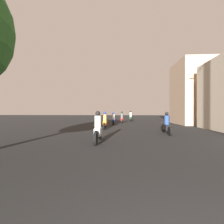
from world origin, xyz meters
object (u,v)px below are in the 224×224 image
(building_right_far, at_px, (193,93))
(motorcycle_orange, at_px, (105,122))
(motorcycle_silver, at_px, (98,130))
(motorcycle_green, at_px, (131,117))
(motorcycle_black, at_px, (166,125))
(motorcycle_blue, at_px, (113,120))
(motorcycle_red, at_px, (122,118))

(building_right_far, bearing_deg, motorcycle_orange, -151.21)
(motorcycle_silver, xyz_separation_m, building_right_far, (9.91, 11.45, 3.13))
(motorcycle_silver, bearing_deg, building_right_far, 49.13)
(motorcycle_green, bearing_deg, building_right_far, -33.15)
(motorcycle_black, bearing_deg, motorcycle_orange, 141.21)
(motorcycle_orange, xyz_separation_m, motorcycle_blue, (0.54, 4.05, -0.03))
(motorcycle_silver, relative_size, motorcycle_blue, 1.06)
(motorcycle_silver, bearing_deg, motorcycle_black, 35.81)
(motorcycle_black, relative_size, motorcycle_orange, 0.98)
(building_right_far, bearing_deg, motorcycle_silver, -130.87)
(motorcycle_silver, distance_m, motorcycle_orange, 5.85)
(motorcycle_orange, relative_size, motorcycle_blue, 1.11)
(motorcycle_orange, distance_m, building_right_far, 12.07)
(motorcycle_red, relative_size, motorcycle_green, 1.04)
(motorcycle_red, bearing_deg, motorcycle_green, 73.26)
(motorcycle_silver, height_order, motorcycle_orange, motorcycle_silver)
(motorcycle_silver, distance_m, motorcycle_blue, 9.90)
(motorcycle_blue, bearing_deg, motorcycle_red, 73.12)
(motorcycle_red, bearing_deg, motorcycle_silver, -92.75)
(motorcycle_orange, xyz_separation_m, motorcycle_green, (2.93, 10.79, 0.04))
(motorcycle_red, distance_m, building_right_far, 9.31)
(motorcycle_silver, relative_size, building_right_far, 0.26)
(motorcycle_orange, relative_size, building_right_far, 0.28)
(motorcycle_orange, bearing_deg, motorcycle_blue, 84.56)
(motorcycle_orange, relative_size, motorcycle_red, 1.01)
(motorcycle_red, xyz_separation_m, building_right_far, (8.68, -1.21, 3.14))
(motorcycle_blue, bearing_deg, motorcycle_black, -56.79)
(motorcycle_silver, bearing_deg, motorcycle_orange, 92.96)
(motorcycle_silver, distance_m, building_right_far, 15.46)
(motorcycle_silver, height_order, motorcycle_green, motorcycle_green)
(motorcycle_black, distance_m, building_right_far, 10.61)
(motorcycle_green, height_order, building_right_far, building_right_far)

